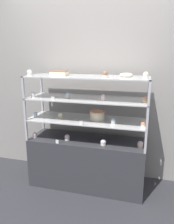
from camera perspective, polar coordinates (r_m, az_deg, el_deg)
The scene contains 28 objects.
ground_plane at distance 3.03m, azimuth -0.00°, elevation -18.17°, with size 20.00×20.00×0.00m, color #2D2D33.
back_wall at distance 2.93m, azimuth 1.97°, elevation 7.99°, with size 8.00×0.05×2.60m.
display_base at distance 2.87m, azimuth -0.00°, elevation -12.92°, with size 1.43×0.48×0.63m.
display_riser_lower at distance 2.66m, azimuth -0.00°, elevation -2.19°, with size 1.43×0.48×0.26m.
display_riser_middle at distance 2.59m, azimuth -0.00°, elevation 3.30°, with size 1.43×0.48×0.26m.
display_riser_upper at distance 2.55m, azimuth -0.00°, elevation 9.02°, with size 1.43×0.48×0.26m.
layer_cake_centerpiece at distance 2.63m, azimuth 2.67°, elevation -0.85°, with size 0.18×0.18×0.11m.
sheet_cake_frosted at distance 2.65m, azimuth -7.27°, elevation 10.04°, with size 0.20×0.14×0.06m.
cupcake_0 at distance 2.86m, azimuth -13.59°, elevation -5.87°, with size 0.06×0.06×0.07m.
cupcake_1 at distance 2.71m, azimuth -5.22°, elevation -6.63°, with size 0.06×0.06×0.07m.
cupcake_2 at distance 2.56m, azimuth 4.27°, elevation -7.95°, with size 0.06×0.06×0.07m.
cupcake_3 at distance 2.58m, azimuth 13.75°, elevation -8.23°, with size 0.06×0.06×0.07m.
price_tag_0 at distance 2.63m, azimuth -7.80°, elevation -7.69°, with size 0.04×0.00×0.04m.
cupcake_4 at distance 2.81m, azimuth -13.36°, elevation -0.66°, with size 0.05×0.05×0.07m.
cupcake_5 at distance 2.70m, azimuth -6.97°, elevation -0.99°, with size 0.05×0.05×0.07m.
cupcake_6 at distance 2.48m, azimuth 6.86°, elevation -2.45°, with size 0.05×0.05×0.07m.
cupcake_7 at distance 2.45m, azimuth 14.44°, elevation -3.06°, with size 0.05×0.05×0.07m.
price_tag_1 at distance 2.45m, azimuth -1.59°, elevation -2.82°, with size 0.04×0.00×0.04m.
cupcake_8 at distance 2.72m, azimuth -13.89°, elevation 4.44°, with size 0.05×0.05×0.07m.
cupcake_9 at distance 2.59m, azimuth -5.04°, elevation 4.32°, with size 0.05×0.05×0.07m.
cupcake_10 at distance 2.46m, azimuth 4.22°, elevation 3.78°, with size 0.05×0.05×0.07m.
cupcake_11 at distance 2.42m, azimuth 14.86°, elevation 3.12°, with size 0.05×0.05×0.07m.
price_tag_2 at distance 2.49m, azimuth -8.91°, elevation 3.50°, with size 0.04×0.00×0.04m.
cupcake_12 at distance 2.69m, azimuth -14.79°, elevation 9.85°, with size 0.06×0.06×0.07m.
cupcake_13 at distance 2.42m, azimuth 4.74°, elevation 9.77°, with size 0.06×0.06×0.07m.
cupcake_14 at distance 2.39m, azimuth 15.10°, elevation 9.25°, with size 0.06×0.06×0.07m.
price_tag_3 at distance 2.27m, azimuth 6.36°, elevation 9.12°, with size 0.04×0.00×0.04m.
donut_glazed at distance 2.53m, azimuth 10.17°, elevation 9.50°, with size 0.14×0.14×0.04m.
Camera 1 is at (0.66, -2.45, 1.65)m, focal length 35.00 mm.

